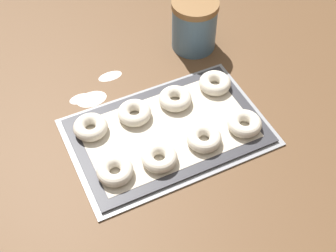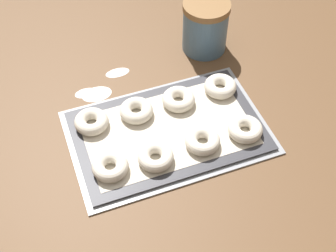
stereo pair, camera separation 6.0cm
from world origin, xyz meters
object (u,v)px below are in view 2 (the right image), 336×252
object	(u,v)px
bagel_front_mid_left	(156,157)
bagel_back_far_right	(220,86)
bagel_back_mid_left	(136,111)
baking_tray	(168,132)
bagel_front_far_right	(245,129)
flour_canister	(205,26)
bagel_front_far_left	(110,167)
bagel_back_mid_right	(178,99)
bagel_front_mid_right	(203,141)
bagel_back_far_left	(91,122)

from	to	relation	value
bagel_front_mid_left	bagel_back_far_right	bearing A→B (deg)	33.63
bagel_back_mid_left	baking_tray	bearing A→B (deg)	-52.70
bagel_front_far_right	flour_canister	distance (m)	0.31
bagel_front_far_left	bagel_back_mid_left	distance (m)	0.16
baking_tray	bagel_back_mid_right	xyz separation A→B (m)	(0.05, 0.07, 0.02)
baking_tray	bagel_back_far_right	xyz separation A→B (m)	(0.16, 0.07, 0.02)
bagel_back_far_right	baking_tray	bearing A→B (deg)	-155.73
bagel_front_mid_right	bagel_back_far_right	world-z (taller)	same
bagel_front_mid_left	bagel_back_far_left	xyz separation A→B (m)	(-0.10, 0.14, 0.00)
bagel_back_far_left	bagel_back_mid_right	world-z (taller)	same
bagel_front_mid_right	bagel_back_mid_left	distance (m)	0.17
bagel_front_mid_left	bagel_front_far_right	distance (m)	0.21
bagel_front_mid_right	bagel_front_far_right	xyz separation A→B (m)	(0.10, -0.00, 0.00)
bagel_front_far_right	bagel_front_mid_left	bearing A→B (deg)	-179.47
flour_canister	bagel_front_mid_left	bearing A→B (deg)	-128.08
bagel_back_far_right	flour_canister	xyz separation A→B (m)	(0.03, 0.17, 0.04)
bagel_front_far_right	bagel_back_mid_left	size ratio (longest dim) A/B	1.00
baking_tray	bagel_front_far_left	size ratio (longest dim) A/B	5.73
bagel_back_far_left	bagel_back_far_right	distance (m)	0.31
bagel_front_far_left	bagel_back_far_right	size ratio (longest dim) A/B	1.00
bagel_front_mid_left	bagel_back_mid_left	world-z (taller)	same
baking_tray	bagel_front_mid_right	xyz separation A→B (m)	(0.05, -0.06, 0.02)
bagel_back_far_left	bagel_back_mid_right	xyz separation A→B (m)	(0.20, -0.00, 0.00)
bagel_back_mid_left	bagel_back_mid_right	distance (m)	0.10
bagel_front_mid_left	bagel_front_mid_right	bearing A→B (deg)	2.56
bagel_front_far_left	bagel_back_far_right	xyz separation A→B (m)	(0.31, 0.13, 0.00)
bagel_front_mid_left	bagel_back_mid_left	xyz separation A→B (m)	(0.00, 0.14, 0.00)
bagel_front_mid_right	bagel_back_far_right	xyz separation A→B (m)	(0.10, 0.14, 0.00)
bagel_front_mid_left	flour_canister	distance (m)	0.39
bagel_front_mid_left	bagel_front_far_right	xyz separation A→B (m)	(0.21, 0.00, 0.00)
bagel_front_mid_left	bagel_front_mid_right	xyz separation A→B (m)	(0.11, 0.00, 0.00)
bagel_front_far_right	bagel_back_mid_left	xyz separation A→B (m)	(-0.21, 0.13, 0.00)
bagel_front_far_left	bagel_front_far_right	xyz separation A→B (m)	(0.30, -0.01, 0.00)
bagel_front_far_right	flour_canister	bearing A→B (deg)	83.55
bagel_back_far_right	bagel_back_far_left	bearing A→B (deg)	-179.86
bagel_front_mid_right	flour_canister	world-z (taller)	flour_canister
bagel_front_far_left	bagel_front_mid_left	distance (m)	0.10
bagel_front_mid_left	bagel_back_mid_left	distance (m)	0.14
bagel_front_mid_right	bagel_back_mid_right	xyz separation A→B (m)	(-0.00, 0.13, 0.00)
bagel_back_far_right	flour_canister	size ratio (longest dim) A/B	0.56
bagel_back_far_left	bagel_front_far_right	bearing A→B (deg)	-24.04
bagel_front_far_left	bagel_front_far_right	world-z (taller)	same
bagel_front_far_right	bagel_back_far_left	size ratio (longest dim) A/B	1.00
bagel_front_far_right	bagel_back_far_right	size ratio (longest dim) A/B	1.00
bagel_back_mid_right	bagel_front_mid_left	bearing A→B (deg)	-127.33
bagel_front_mid_right	bagel_back_mid_right	world-z (taller)	same
bagel_front_mid_left	baking_tray	bearing A→B (deg)	52.48
baking_tray	bagel_front_mid_left	bearing A→B (deg)	-127.52
baking_tray	bagel_front_far_left	xyz separation A→B (m)	(-0.15, -0.06, 0.02)
flour_canister	bagel_back_far_left	bearing A→B (deg)	-153.67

